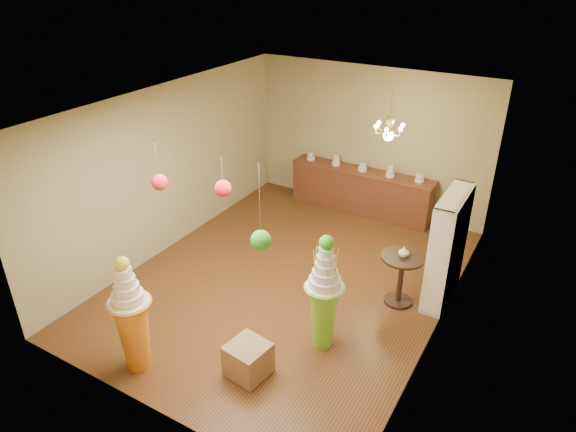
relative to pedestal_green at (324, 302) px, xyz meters
The scene contains 17 objects.
floor 1.84m from the pedestal_green, 136.09° to the left, with size 6.50×6.50×0.00m, color #502F15.
ceiling 2.83m from the pedestal_green, 136.09° to the left, with size 6.50×6.50×0.00m, color silver.
wall_back 4.65m from the pedestal_green, 105.36° to the left, with size 5.00×0.04×3.00m, color tan.
wall_front 2.53m from the pedestal_green, 120.25° to the right, with size 5.00×0.04×3.00m, color tan.
wall_left 3.97m from the pedestal_green, 162.53° to the left, with size 0.04×6.50×3.00m, color tan.
wall_right 1.90m from the pedestal_green, 42.26° to the left, with size 0.04×6.50×3.00m, color tan.
pedestal_green is the anchor object (origin of this frame).
pedestal_orange 2.52m from the pedestal_green, 139.78° to the right, with size 0.59×0.59×1.72m.
burlap_riser 1.26m from the pedestal_green, 120.71° to the right, with size 0.50×0.50×0.45m, color #906E4E.
sideboard 4.32m from the pedestal_green, 106.35° to the left, with size 3.04×0.54×1.16m.
shelving_unit 2.27m from the pedestal_green, 60.27° to the left, with size 0.33×1.20×1.80m.
round_table 1.60m from the pedestal_green, 68.20° to the left, with size 0.73×0.73×0.85m.
vase 1.61m from the pedestal_green, 68.20° to the left, with size 0.16×0.16×0.16m, color white.
pom_red_left 2.68m from the pedestal_green, 154.28° to the right, with size 0.21×0.21×0.68m.
pom_green_mid 1.58m from the pedestal_green, 117.85° to the right, with size 0.24×0.24×1.13m.
pom_red_right 2.23m from the pedestal_green, 134.97° to the right, with size 0.19×0.19×0.53m.
chandelier 3.16m from the pedestal_green, 95.07° to the left, with size 0.70×0.70×0.85m.
Camera 1 is at (3.63, -6.27, 4.97)m, focal length 32.00 mm.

